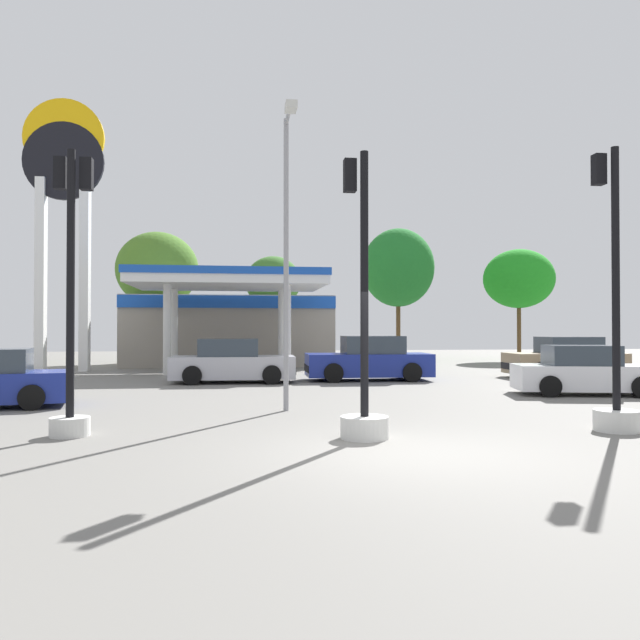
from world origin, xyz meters
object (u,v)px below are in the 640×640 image
(tree_3, at_px, (398,268))
(traffic_signal_0, at_px, (363,371))
(tree_2, at_px, (273,282))
(station_pole_sign, at_px, (63,201))
(car_3, at_px, (232,363))
(corner_streetlamp, at_px, (287,233))
(car_2, at_px, (369,360))
(tree_1, at_px, (157,270))
(traffic_signal_1, at_px, (71,329))
(tree_4, at_px, (519,279))
(car_0, at_px, (585,372))
(traffic_signal_2, at_px, (615,363))
(car_4, at_px, (565,359))

(tree_3, bearing_deg, traffic_signal_0, -106.27)
(tree_2, bearing_deg, station_pole_sign, -143.57)
(car_3, relative_size, corner_streetlamp, 0.65)
(tree_3, relative_size, corner_streetlamp, 1.20)
(car_2, xyz_separation_m, tree_1, (-9.15, 13.58, 4.48))
(traffic_signal_1, relative_size, tree_4, 0.75)
(car_0, xyz_separation_m, car_2, (-5.03, 5.73, 0.10))
(traffic_signal_1, relative_size, traffic_signal_2, 0.96)
(traffic_signal_0, distance_m, traffic_signal_2, 4.73)
(car_0, bearing_deg, corner_streetlamp, -163.82)
(car_2, xyz_separation_m, traffic_signal_0, (-2.69, -11.84, 0.42))
(tree_4, bearing_deg, traffic_signal_0, -120.59)
(car_2, distance_m, car_4, 7.82)
(car_2, height_order, tree_3, tree_3)
(car_2, bearing_deg, car_4, 2.04)
(traffic_signal_2, bearing_deg, tree_1, 113.87)
(car_4, bearing_deg, traffic_signal_2, -115.72)
(station_pole_sign, bearing_deg, tree_2, 36.43)
(car_0, bearing_deg, tree_3, 89.74)
(station_pole_sign, relative_size, traffic_signal_0, 2.47)
(traffic_signal_2, bearing_deg, traffic_signal_0, -178.53)
(tree_2, distance_m, tree_3, 7.93)
(traffic_signal_2, height_order, tree_2, tree_2)
(car_0, xyz_separation_m, car_4, (2.78, 6.01, 0.08))
(traffic_signal_2, distance_m, tree_1, 27.94)
(car_0, bearing_deg, tree_2, 111.42)
(car_3, xyz_separation_m, traffic_signal_1, (-2.78, -10.56, 1.18))
(car_4, xyz_separation_m, traffic_signal_1, (-15.53, -11.16, 1.16))
(tree_2, bearing_deg, tree_4, -1.75)
(car_3, height_order, traffic_signal_2, traffic_signal_2)
(tree_3, xyz_separation_m, tree_4, (7.08, -1.59, -0.73))
(tree_1, bearing_deg, tree_3, 5.57)
(car_2, distance_m, traffic_signal_2, 11.90)
(tree_1, distance_m, tree_2, 6.55)
(traffic_signal_2, xyz_separation_m, tree_2, (-4.68, 25.54, 3.32))
(car_0, height_order, car_2, car_2)
(tree_2, bearing_deg, traffic_signal_0, -90.12)
(car_2, xyz_separation_m, tree_3, (5.13, 14.97, 4.91))
(car_2, relative_size, tree_2, 0.75)
(car_0, distance_m, tree_3, 21.30)
(car_4, xyz_separation_m, corner_streetlamp, (-11.52, -8.55, 3.34))
(station_pole_sign, xyz_separation_m, tree_4, (24.62, 6.75, -2.67))
(tree_4, bearing_deg, car_2, -132.39)
(station_pole_sign, distance_m, tree_1, 8.04)
(traffic_signal_2, bearing_deg, car_0, 63.39)
(traffic_signal_0, height_order, corner_streetlamp, corner_streetlamp)
(tree_3, xyz_separation_m, corner_streetlamp, (-8.83, -23.24, -1.59))
(car_4, bearing_deg, tree_3, 100.37)
(car_2, height_order, car_4, car_2)
(car_2, xyz_separation_m, corner_streetlamp, (-3.70, -8.27, 3.32))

